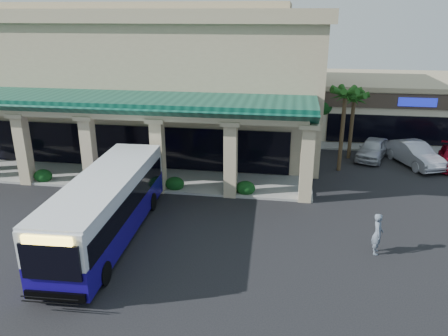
% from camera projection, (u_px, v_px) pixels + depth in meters
% --- Properties ---
extents(ground, '(110.00, 110.00, 0.00)m').
position_uv_depth(ground, '(187.00, 234.00, 22.29)').
color(ground, black).
extents(main_building, '(30.80, 14.80, 11.35)m').
position_uv_depth(main_building, '(137.00, 76.00, 36.45)').
color(main_building, tan).
rests_on(main_building, ground).
extents(arcade, '(30.00, 6.20, 5.70)m').
position_uv_depth(arcade, '(92.00, 138.00, 28.84)').
color(arcade, '#0A3F32').
rests_on(arcade, ground).
extents(strip_mall, '(22.50, 12.50, 4.90)m').
position_uv_depth(strip_mall, '(432.00, 105.00, 41.12)').
color(strip_mall, beige).
rests_on(strip_mall, ground).
extents(palm_0, '(2.40, 2.40, 6.60)m').
position_uv_depth(palm_0, '(343.00, 125.00, 30.15)').
color(palm_0, '#184813').
rests_on(palm_0, ground).
extents(palm_1, '(2.40, 2.40, 5.80)m').
position_uv_depth(palm_1, '(352.00, 121.00, 32.93)').
color(palm_1, '#184813').
rests_on(palm_1, ground).
extents(broadleaf_tree, '(2.60, 2.60, 4.81)m').
position_uv_depth(broadleaf_tree, '(321.00, 113.00, 38.04)').
color(broadleaf_tree, '#0C3610').
rests_on(broadleaf_tree, ground).
extents(transit_bus, '(3.21, 11.83, 3.27)m').
position_uv_depth(transit_bus, '(107.00, 208.00, 21.36)').
color(transit_bus, '#170A80').
rests_on(transit_bus, ground).
extents(pedestrian, '(0.54, 0.77, 2.00)m').
position_uv_depth(pedestrian, '(378.00, 234.00, 20.20)').
color(pedestrian, slate).
rests_on(pedestrian, ground).
extents(car_silver, '(3.40, 4.98, 1.57)m').
position_uv_depth(car_silver, '(373.00, 149.00, 33.50)').
color(car_silver, '#B7B9C2').
rests_on(car_silver, ground).
extents(car_white, '(3.65, 5.50, 1.71)m').
position_uv_depth(car_white, '(414.00, 154.00, 32.06)').
color(car_white, '#A9AAB6').
rests_on(car_white, ground).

